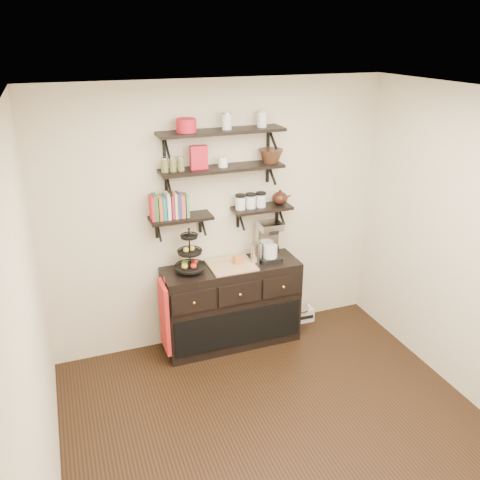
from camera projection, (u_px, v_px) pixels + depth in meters
name	position (u px, v px, depth m)	size (l,w,h in m)	color
floor	(288.00, 441.00, 4.13)	(3.50, 3.50, 0.00)	black
ceiling	(304.00, 100.00, 3.10)	(3.50, 3.50, 0.02)	white
back_wall	(219.00, 217.00, 5.13)	(3.50, 0.02, 2.70)	beige
left_wall	(33.00, 344.00, 3.05)	(0.02, 3.50, 2.70)	beige
shelf_top	(222.00, 132.00, 4.68)	(1.20, 0.27, 0.23)	black
shelf_mid	(222.00, 169.00, 4.81)	(1.20, 0.27, 0.23)	black
shelf_low_left	(181.00, 218.00, 4.86)	(0.60, 0.25, 0.23)	black
shelf_low_right	(262.00, 209.00, 5.13)	(0.60, 0.25, 0.23)	black
cookbooks	(171.00, 206.00, 4.78)	(0.36, 0.15, 0.26)	red
glass_canisters	(251.00, 202.00, 5.06)	(0.32, 0.10, 0.13)	silver
sideboard	(232.00, 305.00, 5.28)	(1.40, 0.50, 0.92)	black
fruit_stand	(190.00, 258.00, 4.92)	(0.30, 0.30, 0.45)	black
candle	(238.00, 260.00, 5.11)	(0.08, 0.08, 0.08)	#AA6127
coffee_maker	(269.00, 241.00, 5.20)	(0.23, 0.22, 0.41)	black
thermal_carafe	(256.00, 253.00, 5.14)	(0.11, 0.11, 0.22)	silver
apron	(164.00, 317.00, 4.94)	(0.04, 0.31, 0.72)	#B52513
radio	(300.00, 314.00, 5.82)	(0.29, 0.20, 0.17)	silver
recipe_box	(199.00, 157.00, 4.69)	(0.16, 0.06, 0.22)	red
walnut_bowl	(271.00, 156.00, 4.94)	(0.24, 0.24, 0.13)	black
ramekins	(223.00, 162.00, 4.79)	(0.09, 0.09, 0.10)	white
teapot	(280.00, 197.00, 5.16)	(0.21, 0.16, 0.16)	black
red_pot	(186.00, 125.00, 4.54)	(0.18, 0.18, 0.12)	red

